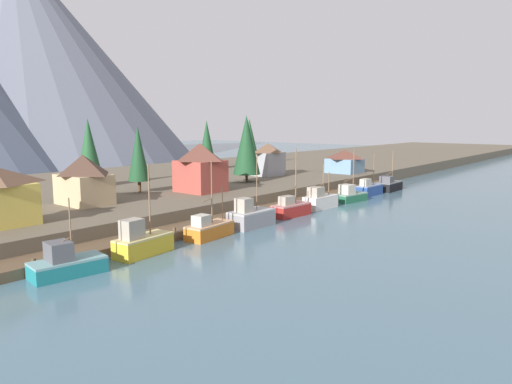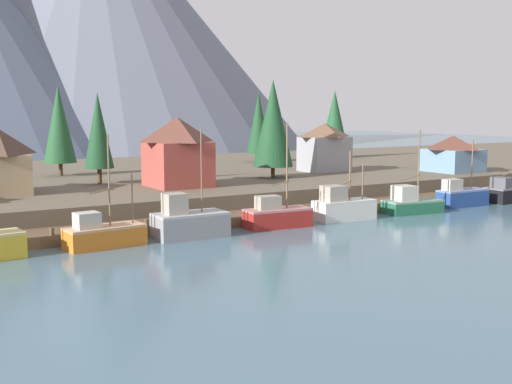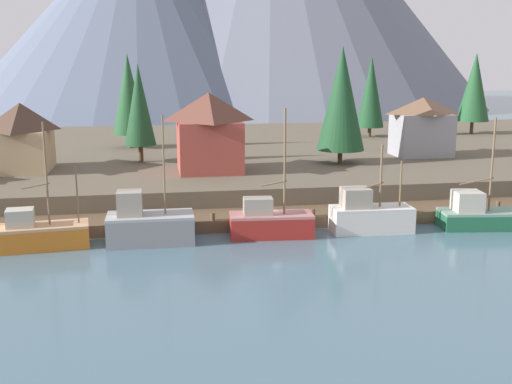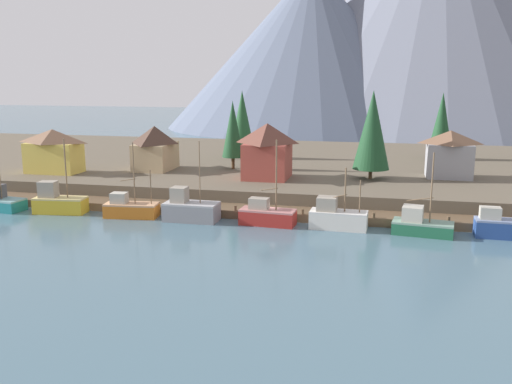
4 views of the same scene
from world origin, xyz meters
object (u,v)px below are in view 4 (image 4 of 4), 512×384
Objects in this scene: conifer_near_right at (242,120)px; fishing_boat_grey at (190,209)px; fishing_boat_yellow at (58,202)px; fishing_boat_orange at (130,208)px; house_red at (267,150)px; fishing_boat_blue at (505,227)px; house_tan at (155,147)px; house_yellow at (54,151)px; conifer_mid_right at (372,130)px; conifer_mid_left at (442,122)px; fishing_boat_white at (337,217)px; conifer_near_left at (233,129)px; house_grey at (450,154)px; fishing_boat_green at (420,224)px; fishing_boat_red at (267,215)px.

fishing_boat_grey is at bearing -86.38° from conifer_near_right.
fishing_boat_yellow is 17.03m from fishing_boat_grey.
house_red reaches higher than fishing_boat_orange.
conifer_near_right reaches higher than fishing_boat_blue.
house_yellow is at bearing -156.55° from house_tan.
conifer_mid_right is (14.12, 2.56, 2.87)m from house_red.
fishing_boat_blue is 32.54m from house_red.
conifer_mid_left is (43.37, 20.97, 2.95)m from house_tan.
fishing_boat_orange is at bearing -177.19° from fishing_boat_white.
fishing_boat_white is at bearing -5.34° from fishing_boat_orange.
fishing_boat_orange is 0.77× the size of conifer_near_right.
house_red reaches higher than fishing_boat_grey.
fishing_boat_yellow is at bearing -56.96° from house_yellow.
conifer_near_left is 36.56m from conifer_mid_left.
conifer_mid_left is at bearing 43.93° from house_red.
fishing_boat_grey is 0.90× the size of conifer_near_left.
house_red is at bearing 152.94° from fishing_boat_blue.
fishing_boat_grey is at bearing -88.16° from conifer_near_left.
house_yellow is at bearing 138.14° from fishing_boat_orange.
fishing_boat_yellow is 51.37m from fishing_boat_blue.
fishing_boat_white is 25.89m from house_grey.
fishing_boat_grey is at bearing -27.14° from house_yellow.
conifer_mid_left is 0.93× the size of conifer_mid_right.
fishing_boat_white is 0.59× the size of conifer_near_right.
conifer_mid_right is at bearing 82.26° from fishing_boat_white.
fishing_boat_blue is 50.19m from house_tan.
fishing_boat_green is 1.21× the size of house_tan.
fishing_boat_green is at bearing -102.87° from house_grey.
fishing_boat_red reaches higher than fishing_boat_yellow.
fishing_boat_red is 46.21m from conifer_mid_left.
conifer_near_right reaches higher than fishing_boat_white.
house_yellow is at bearing -171.45° from house_grey.
conifer_near_left reaches higher than house_yellow.
fishing_boat_orange is (9.49, 0.01, -0.30)m from fishing_boat_yellow.
fishing_boat_grey is 1.06× the size of fishing_boat_green.
fishing_boat_orange is 20.08m from house_tan.
fishing_boat_red is 28.70m from house_tan.
fishing_boat_red is 0.93× the size of conifer_near_left.
house_grey is 0.83× the size of house_yellow.
conifer_near_right is at bearing 121.81° from fishing_boat_white.
house_red is (13.55, 15.54, 5.37)m from fishing_boat_orange.
house_grey is 18.58m from conifer_mid_left.
fishing_boat_orange is 1.02× the size of fishing_boat_green.
fishing_boat_grey is 1.22× the size of house_red.
fishing_boat_green is 8.51m from fishing_boat_blue.
fishing_boat_orange is 0.96× the size of fishing_boat_grey.
fishing_boat_orange is at bearing -107.01° from conifer_near_left.
house_tan is 18.30m from conifer_near_right.
fishing_boat_blue is 21.96m from house_grey.
fishing_boat_green is at bearing -38.36° from house_red.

